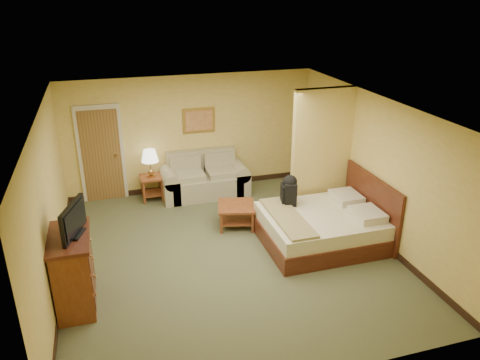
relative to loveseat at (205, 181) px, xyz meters
name	(u,v)px	position (x,y,z in m)	size (l,w,h in m)	color
floor	(228,253)	(-0.17, -2.58, -0.31)	(6.00, 6.00, 0.00)	#515637
ceiling	(226,108)	(-0.17, -2.58, 2.29)	(6.00, 6.00, 0.00)	white
back_wall	(191,134)	(-0.17, 0.42, 0.99)	(5.50, 0.02, 2.60)	#E0C25F
left_wall	(49,206)	(-2.92, -2.58, 0.99)	(0.02, 6.00, 2.60)	#E0C25F
right_wall	(374,168)	(2.58, -2.58, 0.99)	(0.02, 6.00, 2.60)	#E0C25F
partition	(321,155)	(1.98, -1.65, 0.99)	(1.20, 0.15, 2.60)	#E0C25F
door	(101,154)	(-2.12, 0.39, 0.72)	(0.94, 0.16, 2.10)	beige
baseboard	(194,186)	(-0.17, 0.41, -0.25)	(5.50, 0.02, 0.12)	black
loveseat	(205,181)	(0.00, 0.00, 0.00)	(1.89, 0.88, 0.95)	tan
side_table	(152,184)	(-1.15, 0.07, 0.04)	(0.49, 0.49, 0.53)	brown
table_lamp	(150,157)	(-1.15, 0.07, 0.68)	(0.36, 0.36, 0.60)	#AC7A3F
coffee_table	(236,211)	(0.26, -1.63, 0.01)	(0.84, 0.84, 0.44)	brown
wall_picture	(199,120)	(0.00, 0.40, 1.29)	(0.72, 0.04, 0.56)	#B78E3F
dresser	(73,271)	(-2.65, -3.30, 0.27)	(0.56, 1.07, 1.15)	brown
tv	(73,221)	(-2.55, -3.30, 1.06)	(0.30, 0.74, 0.47)	black
bed	(326,226)	(1.64, -2.68, 0.01)	(2.14, 1.82, 1.18)	#461B10
backpack	(290,189)	(1.14, -2.12, 0.57)	(0.28, 0.37, 0.57)	black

